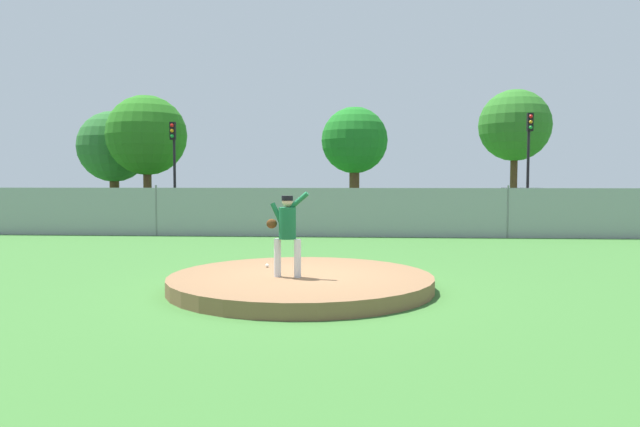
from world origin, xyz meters
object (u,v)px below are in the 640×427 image
object	(u,v)px
parked_car_slate	(282,209)
parked_car_red	(525,208)
parked_car_charcoal	(87,208)
traffic_light_near	(174,153)
parked_car_white	(395,209)
parked_car_champagne	(143,209)
baseball	(267,266)
pitcher_youth	(287,227)
traffic_light_far	(529,148)
traffic_cone_orange	(453,218)

from	to	relation	value
parked_car_slate	parked_car_red	xyz separation A→B (m)	(10.62, 0.49, 0.04)
parked_car_slate	parked_car_charcoal	xyz separation A→B (m)	(-9.10, 0.59, -0.01)
parked_car_red	traffic_light_near	bearing A→B (deg)	168.18
parked_car_white	parked_car_champagne	size ratio (longest dim) A/B	1.10
baseball	parked_car_slate	world-z (taller)	parked_car_slate
pitcher_youth	parked_car_red	bearing A→B (deg)	60.22
baseball	traffic_light_far	bearing A→B (deg)	59.73
parked_car_white	parked_car_champagne	world-z (taller)	parked_car_champagne
baseball	parked_car_slate	xyz separation A→B (m)	(-1.49, 13.36, 0.47)
parked_car_white	traffic_cone_orange	distance (m)	3.50
parked_car_white	parked_car_champagne	xyz separation A→B (m)	(-11.20, -0.87, 0.00)
baseball	traffic_light_far	xyz separation A→B (m)	(10.35, 17.74, 3.32)
pitcher_youth	parked_car_white	size ratio (longest dim) A/B	0.34
parked_car_champagne	traffic_light_near	xyz separation A→B (m)	(0.07, 4.19, 2.63)
pitcher_youth	traffic_light_near	xyz separation A→B (m)	(-8.16, 18.51, 2.21)
traffic_light_far	parked_car_charcoal	bearing A→B (deg)	-169.73
traffic_light_far	pitcher_youth	bearing A→B (deg)	-117.42
baseball	parked_car_red	bearing A→B (deg)	56.59
parked_car_champagne	parked_car_charcoal	size ratio (longest dim) A/B	0.88
parked_car_red	traffic_light_near	xyz separation A→B (m)	(-16.74, 3.50, 2.59)
parked_car_slate	parked_car_champagne	xyz separation A→B (m)	(-6.19, -0.20, 0.00)
parked_car_charcoal	baseball	bearing A→B (deg)	-52.82
parked_car_slate	traffic_light_far	size ratio (longest dim) A/B	0.82
parked_car_slate	parked_car_red	size ratio (longest dim) A/B	0.94
traffic_light_near	parked_car_charcoal	bearing A→B (deg)	-131.16
parked_car_red	traffic_light_far	distance (m)	4.95
baseball	parked_car_red	world-z (taller)	parked_car_red
traffic_light_far	parked_car_red	bearing A→B (deg)	-107.37
traffic_cone_orange	baseball	bearing A→B (deg)	-111.79
parked_car_white	traffic_light_near	xyz separation A→B (m)	(-11.13, 3.32, 2.63)
traffic_cone_orange	parked_car_red	bearing A→B (deg)	-37.75
parked_car_red	pitcher_youth	bearing A→B (deg)	-119.78
parked_car_charcoal	traffic_light_near	world-z (taller)	traffic_light_near
parked_car_champagne	traffic_cone_orange	xyz separation A→B (m)	(14.06, 2.82, -0.52)
pitcher_youth	traffic_light_near	world-z (taller)	traffic_light_near
parked_car_champagne	parked_car_red	bearing A→B (deg)	2.35
pitcher_youth	parked_car_charcoal	world-z (taller)	pitcher_youth
pitcher_youth	parked_car_slate	bearing A→B (deg)	98.01
parked_car_charcoal	traffic_light_far	size ratio (longest dim) A/B	0.91
parked_car_charcoal	traffic_light_far	distance (m)	21.47
pitcher_youth	traffic_light_near	bearing A→B (deg)	113.79
pitcher_youth	parked_car_white	bearing A→B (deg)	78.94
traffic_cone_orange	pitcher_youth	bearing A→B (deg)	-108.81
traffic_light_far	parked_car_champagne	bearing A→B (deg)	-165.76
parked_car_champagne	traffic_light_far	distance (m)	18.82
parked_car_red	parked_car_slate	bearing A→B (deg)	-177.34
baseball	traffic_cone_orange	distance (m)	17.22
parked_car_charcoal	traffic_cone_orange	size ratio (longest dim) A/B	8.85
traffic_light_far	traffic_light_near	bearing A→B (deg)	-178.78
parked_car_red	traffic_light_near	distance (m)	17.30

